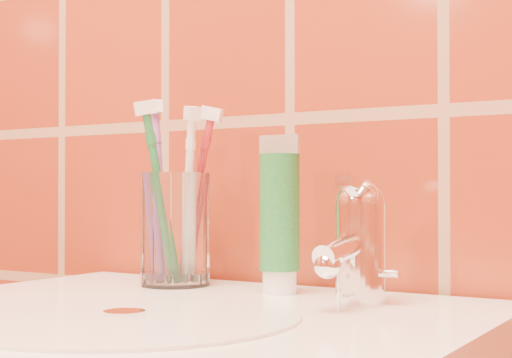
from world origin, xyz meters
The scene contains 7 objects.
glass_tumbler centered at (-0.10, 1.11, 0.91)m, with size 0.08×0.08×0.13m, color white.
toothpaste_tube centered at (0.03, 1.11, 0.93)m, with size 0.05×0.04×0.17m.
faucet centered at (0.14, 1.09, 0.91)m, with size 0.05×0.11×0.12m.
toothbrush_0 centered at (-0.09, 1.13, 0.95)m, with size 0.06×0.03×0.21m, color #AD2530, non-canonical shape.
toothbrush_1 centered at (-0.08, 1.12, 0.95)m, with size 0.05×0.04×0.21m, color white, non-canonical shape.
toothbrush_2 centered at (-0.13, 1.12, 0.96)m, with size 0.06×0.05×0.22m, color #864A9E, non-canonical shape.
toothbrush_3 centered at (-0.11, 1.09, 0.95)m, with size 0.05×0.05×0.21m, color #1D6F39, non-canonical shape.
Camera 1 is at (0.44, 0.40, 0.96)m, focal length 55.00 mm.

